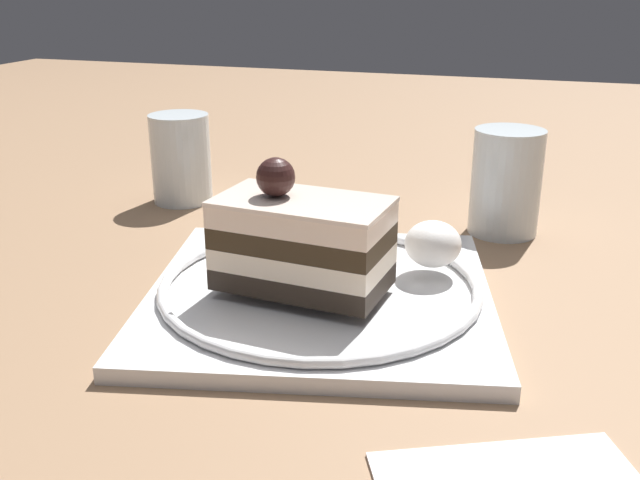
% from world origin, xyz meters
% --- Properties ---
extents(ground_plane, '(2.40, 2.40, 0.00)m').
position_xyz_m(ground_plane, '(0.00, 0.00, 0.00)').
color(ground_plane, '#906E50').
extents(dessert_plate, '(0.29, 0.29, 0.02)m').
position_xyz_m(dessert_plate, '(0.02, 0.01, 0.01)').
color(dessert_plate, white).
rests_on(dessert_plate, ground_plane).
extents(cake_slice, '(0.08, 0.12, 0.09)m').
position_xyz_m(cake_slice, '(0.04, -0.00, 0.05)').
color(cake_slice, black).
rests_on(cake_slice, dessert_plate).
extents(whipped_cream_dollop, '(0.04, 0.04, 0.03)m').
position_xyz_m(whipped_cream_dollop, '(-0.03, 0.08, 0.04)').
color(whipped_cream_dollop, white).
rests_on(whipped_cream_dollop, dessert_plate).
extents(fork, '(0.10, 0.07, 0.00)m').
position_xyz_m(fork, '(-0.07, -0.02, 0.02)').
color(fork, silver).
rests_on(fork, dessert_plate).
extents(drink_glass_near, '(0.06, 0.06, 0.09)m').
position_xyz_m(drink_glass_near, '(-0.17, -0.20, 0.04)').
color(drink_glass_near, silver).
rests_on(drink_glass_near, ground_plane).
extents(drink_glass_far, '(0.06, 0.06, 0.10)m').
position_xyz_m(drink_glass_far, '(-0.17, 0.12, 0.04)').
color(drink_glass_far, silver).
rests_on(drink_glass_far, ground_plane).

